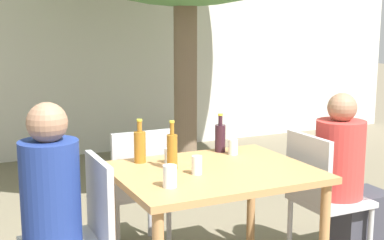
# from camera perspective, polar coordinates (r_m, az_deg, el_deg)

# --- Properties ---
(cafe_building_wall) EXTENTS (10.00, 0.08, 2.80)m
(cafe_building_wall) POSITION_cam_1_polar(r_m,az_deg,el_deg) (6.74, -13.16, 8.01)
(cafe_building_wall) COLOR beige
(cafe_building_wall) RESTS_ON ground_plane
(dining_table_front) EXTENTS (1.16, 0.93, 0.78)m
(dining_table_front) POSITION_cam_1_polar(r_m,az_deg,el_deg) (3.23, 2.30, -6.93)
(dining_table_front) COLOR #B27F4C
(dining_table_front) RESTS_ON ground_plane
(patio_chair_0) EXTENTS (0.44, 0.44, 0.92)m
(patio_chair_0) POSITION_cam_1_polar(r_m,az_deg,el_deg) (3.02, -11.84, -11.56)
(patio_chair_0) COLOR #B2B2B7
(patio_chair_0) RESTS_ON ground_plane
(patio_chair_1) EXTENTS (0.44, 0.44, 0.92)m
(patio_chair_1) POSITION_cam_1_polar(r_m,az_deg,el_deg) (3.71, 13.57, -7.42)
(patio_chair_1) COLOR #B2B2B7
(patio_chair_1) RESTS_ON ground_plane
(patio_chair_2) EXTENTS (0.44, 0.44, 0.92)m
(patio_chair_2) POSITION_cam_1_polar(r_m,az_deg,el_deg) (3.80, -5.78, -6.75)
(patio_chair_2) COLOR #B2B2B7
(patio_chair_2) RESTS_ON ground_plane
(person_seated_0) EXTENTS (0.56, 0.31, 1.24)m
(person_seated_0) POSITION_cam_1_polar(r_m,az_deg,el_deg) (2.97, -16.40, -11.61)
(person_seated_0) COLOR #383842
(person_seated_0) RESTS_ON ground_plane
(person_seated_1) EXTENTS (0.56, 0.33, 1.18)m
(person_seated_1) POSITION_cam_1_polar(r_m,az_deg,el_deg) (3.86, 16.36, -6.88)
(person_seated_1) COLOR #383842
(person_seated_1) RESTS_ON ground_plane
(amber_bottle_0) EXTENTS (0.07, 0.07, 0.28)m
(amber_bottle_0) POSITION_cam_1_polar(r_m,az_deg,el_deg) (3.35, -5.59, -2.75)
(amber_bottle_0) COLOR #9E661E
(amber_bottle_0) RESTS_ON dining_table_front
(wine_bottle_1) EXTENTS (0.07, 0.07, 0.26)m
(wine_bottle_1) POSITION_cam_1_polar(r_m,az_deg,el_deg) (3.62, 3.03, -1.83)
(wine_bottle_1) COLOR #331923
(wine_bottle_1) RESTS_ON dining_table_front
(amber_bottle_2) EXTENTS (0.06, 0.06, 0.29)m
(amber_bottle_2) POSITION_cam_1_polar(r_m,az_deg,el_deg) (3.18, -2.13, -3.27)
(amber_bottle_2) COLOR #9E661E
(amber_bottle_2) RESTS_ON dining_table_front
(drinking_glass_0) EXTENTS (0.06, 0.06, 0.10)m
(drinking_glass_0) POSITION_cam_1_polar(r_m,az_deg,el_deg) (3.55, 4.40, -2.88)
(drinking_glass_0) COLOR silver
(drinking_glass_0) RESTS_ON dining_table_front
(drinking_glass_1) EXTENTS (0.06, 0.06, 0.11)m
(drinking_glass_1) POSITION_cam_1_polar(r_m,az_deg,el_deg) (3.09, 0.52, -4.84)
(drinking_glass_1) COLOR silver
(drinking_glass_1) RESTS_ON dining_table_front
(drinking_glass_2) EXTENTS (0.07, 0.07, 0.10)m
(drinking_glass_2) POSITION_cam_1_polar(r_m,az_deg,el_deg) (3.33, -2.41, -3.83)
(drinking_glass_2) COLOR silver
(drinking_glass_2) RESTS_ON dining_table_front
(drinking_glass_3) EXTENTS (0.08, 0.08, 0.12)m
(drinking_glass_3) POSITION_cam_1_polar(r_m,az_deg,el_deg) (2.85, -2.38, -6.01)
(drinking_glass_3) COLOR white
(drinking_glass_3) RESTS_ON dining_table_front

